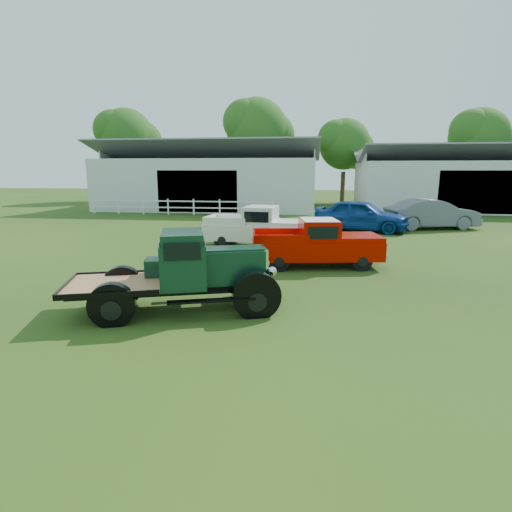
% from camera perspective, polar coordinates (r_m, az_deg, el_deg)
% --- Properties ---
extents(ground, '(120.00, 120.00, 0.00)m').
position_cam_1_polar(ground, '(9.98, -2.05, -7.33)').
color(ground, '#223815').
extents(shed_left, '(18.80, 10.20, 5.60)m').
position_cam_1_polar(shed_left, '(36.30, -6.31, 11.29)').
color(shed_left, '#AEAEAE').
rests_on(shed_left, ground).
extents(shed_right, '(16.80, 9.20, 5.20)m').
position_cam_1_polar(shed_right, '(38.35, 26.80, 9.83)').
color(shed_right, '#AEAEAE').
rests_on(shed_right, ground).
extents(fence_rail, '(14.20, 0.16, 1.20)m').
position_cam_1_polar(fence_rail, '(30.92, -10.68, 6.92)').
color(fence_rail, white).
rests_on(fence_rail, ground).
extents(tree_a, '(6.30, 6.30, 10.50)m').
position_cam_1_polar(tree_a, '(46.62, -17.91, 13.99)').
color(tree_a, '#2A4814').
rests_on(tree_a, ground).
extents(tree_b, '(6.90, 6.90, 11.50)m').
position_cam_1_polar(tree_b, '(43.70, 0.14, 15.38)').
color(tree_b, '#2A4814').
rests_on(tree_b, ground).
extents(tree_c, '(5.40, 5.40, 9.00)m').
position_cam_1_polar(tree_c, '(42.43, 12.45, 13.50)').
color(tree_c, '#2A4814').
rests_on(tree_c, ground).
extents(tree_d, '(6.00, 6.00, 10.00)m').
position_cam_1_polar(tree_d, '(46.31, 29.02, 12.78)').
color(tree_d, '#2A4814').
rests_on(tree_d, ground).
extents(vintage_flatbed, '(5.22, 3.29, 1.93)m').
position_cam_1_polar(vintage_flatbed, '(9.68, -10.87, -2.20)').
color(vintage_flatbed, '#113424').
rests_on(vintage_flatbed, ground).
extents(red_pickup, '(4.83, 2.48, 1.68)m').
position_cam_1_polar(red_pickup, '(14.12, 8.54, 1.89)').
color(red_pickup, '#BD0800').
rests_on(red_pickup, ground).
extents(white_pickup, '(4.98, 2.40, 1.76)m').
position_cam_1_polar(white_pickup, '(17.49, 0.39, 4.14)').
color(white_pickup, silver).
rests_on(white_pickup, ground).
extents(misc_car_blue, '(5.48, 3.50, 1.74)m').
position_cam_1_polar(misc_car_blue, '(23.00, 14.73, 5.65)').
color(misc_car_blue, navy).
rests_on(misc_car_blue, ground).
extents(misc_car_grey, '(5.45, 2.98, 1.70)m').
position_cam_1_polar(misc_car_grey, '(25.16, 23.79, 5.51)').
color(misc_car_grey, '#585966').
rests_on(misc_car_grey, ground).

